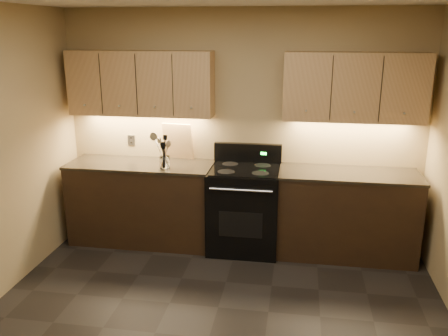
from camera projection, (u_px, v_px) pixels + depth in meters
The scene contains 14 objects.
wall_back at pixel (241, 129), 5.31m from camera, with size 4.00×0.04×2.60m, color tan.
counter_left at pixel (142, 202), 5.43m from camera, with size 1.62×0.62×0.93m.
counter_right at pixel (346, 214), 5.08m from camera, with size 1.46×0.62×0.93m.
stove at pixel (244, 208), 5.22m from camera, with size 0.76×0.68×1.14m.
upper_cab_left at pixel (141, 83), 5.19m from camera, with size 1.60×0.30×0.70m, color tan.
upper_cab_right at pixel (355, 87), 4.84m from camera, with size 1.44×0.30×0.70m, color tan.
outlet_plate at pixel (131, 140), 5.55m from camera, with size 0.09×0.01×0.12m, color #B2B5BA.
utensil_crock at pixel (165, 163), 5.09m from camera, with size 0.13×0.13×0.14m.
cutting_board at pixel (178, 141), 5.41m from camera, with size 0.34×0.02×0.43m, color #DDA877.
wooden_spoon at pixel (162, 153), 5.07m from camera, with size 0.06×0.06×0.29m, color #DDA877, non-canonical shape.
black_spoon at pixel (164, 153), 5.07m from camera, with size 0.06×0.06×0.29m, color black, non-canonical shape.
black_turner at pixel (164, 151), 5.04m from camera, with size 0.08×0.08×0.36m, color black, non-canonical shape.
steel_spatula at pixel (167, 151), 5.07m from camera, with size 0.08×0.08×0.34m, color silver, non-canonical shape.
steel_skimmer at pixel (167, 150), 5.03m from camera, with size 0.09×0.09×0.39m, color silver, non-canonical shape.
Camera 1 is at (0.64, -3.18, 2.37)m, focal length 38.00 mm.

